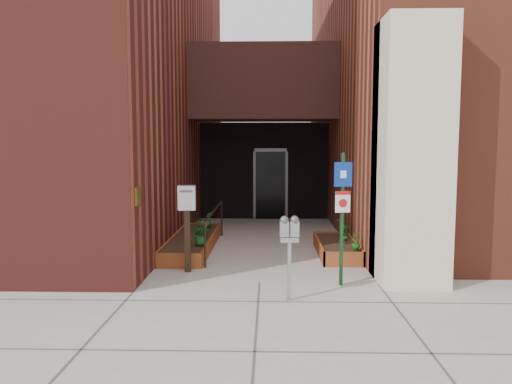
{
  "coord_description": "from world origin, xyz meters",
  "views": [
    {
      "loc": [
        0.16,
        -8.26,
        2.37
      ],
      "look_at": [
        -0.11,
        1.8,
        1.37
      ],
      "focal_mm": 35.0,
      "sensor_mm": 36.0,
      "label": 1
    }
  ],
  "objects": [
    {
      "name": "handrail",
      "position": [
        -1.05,
        2.65,
        0.75
      ],
      "size": [
        0.04,
        3.34,
        0.9
      ],
      "color": "black",
      "rests_on": "ground"
    },
    {
      "name": "sign_post",
      "position": [
        1.36,
        -0.1,
        1.36
      ],
      "size": [
        0.3,
        0.1,
        2.21
      ],
      "color": "#14381A",
      "rests_on": "ground"
    },
    {
      "name": "shrub_right_b",
      "position": [
        1.77,
        2.12,
        0.48
      ],
      "size": [
        0.23,
        0.23,
        0.37
      ],
      "primitive_type": "imported",
      "rotation": [
        0.0,
        0.0,
        2.93
      ],
      "color": "#1A5518",
      "rests_on": "planter_right"
    },
    {
      "name": "shrub_left_a",
      "position": [
        -1.25,
        1.8,
        0.5
      ],
      "size": [
        0.46,
        0.46,
        0.4
      ],
      "primitive_type": "imported",
      "rotation": [
        0.0,
        0.0,
        0.32
      ],
      "color": "#1B601F",
      "rests_on": "planter_left"
    },
    {
      "name": "shrub_left_d",
      "position": [
        -1.31,
        3.85,
        0.49
      ],
      "size": [
        0.28,
        0.28,
        0.37
      ],
      "primitive_type": "imported",
      "rotation": [
        0.0,
        0.0,
        5.41
      ],
      "color": "#1C621F",
      "rests_on": "planter_left"
    },
    {
      "name": "parking_meter",
      "position": [
        0.46,
        -0.92,
        1.0
      ],
      "size": [
        0.29,
        0.15,
        1.29
      ],
      "color": "#949497",
      "rests_on": "ground"
    },
    {
      "name": "architecture",
      "position": [
        -0.18,
        6.89,
        4.98
      ],
      "size": [
        20.0,
        14.6,
        10.0
      ],
      "color": "maroon",
      "rests_on": "ground"
    },
    {
      "name": "shrub_right_c",
      "position": [
        1.83,
        3.1,
        0.46
      ],
      "size": [
        0.4,
        0.4,
        0.31
      ],
      "primitive_type": "imported",
      "rotation": [
        0.0,
        0.0,
        3.97
      ],
      "color": "#25611B",
      "rests_on": "planter_right"
    },
    {
      "name": "planter_left",
      "position": [
        -1.55,
        2.7,
        0.13
      ],
      "size": [
        0.9,
        3.6,
        0.3
      ],
      "color": "brown",
      "rests_on": "ground"
    },
    {
      "name": "shrub_left_b",
      "position": [
        -1.27,
        2.77,
        0.46
      ],
      "size": [
        0.25,
        0.25,
        0.32
      ],
      "primitive_type": "imported",
      "rotation": [
        0.0,
        0.0,
        2.27
      ],
      "color": "#275919",
      "rests_on": "planter_left"
    },
    {
      "name": "shrub_right_a",
      "position": [
        1.85,
        1.3,
        0.46
      ],
      "size": [
        0.24,
        0.24,
        0.31
      ],
      "primitive_type": "imported",
      "rotation": [
        0.0,
        0.0,
        1.06
      ],
      "color": "#185418",
      "rests_on": "planter_right"
    },
    {
      "name": "shrub_left_c",
      "position": [
        -1.45,
        3.0,
        0.48
      ],
      "size": [
        0.28,
        0.28,
        0.35
      ],
      "primitive_type": "imported",
      "rotation": [
        0.0,
        0.0,
        3.88
      ],
      "color": "#185016",
      "rests_on": "planter_left"
    },
    {
      "name": "planter_right",
      "position": [
        1.6,
        2.2,
        0.13
      ],
      "size": [
        0.8,
        2.2,
        0.3
      ],
      "color": "brown",
      "rests_on": "ground"
    },
    {
      "name": "ground",
      "position": [
        0.0,
        0.0,
        0.0
      ],
      "size": [
        80.0,
        80.0,
        0.0
      ],
      "primitive_type": "plane",
      "color": "#9E9991",
      "rests_on": "ground"
    },
    {
      "name": "payment_dropbox",
      "position": [
        -1.33,
        0.71,
        1.15
      ],
      "size": [
        0.33,
        0.27,
        1.6
      ],
      "color": "black",
      "rests_on": "ground"
    }
  ]
}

